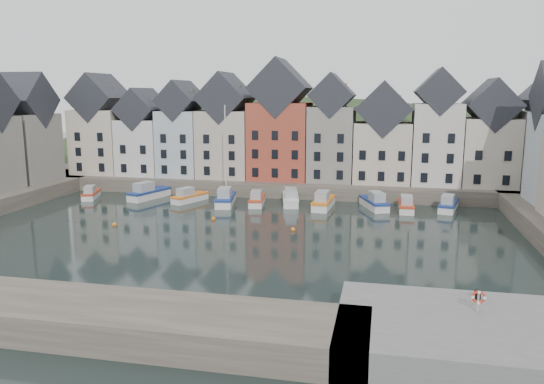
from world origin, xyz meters
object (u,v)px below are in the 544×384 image
(life_ring_post, at_px, (479,298))
(boat_a, at_px, (91,194))
(boat_d, at_px, (225,198))
(mooring_bollard, at_px, (478,295))

(life_ring_post, bearing_deg, boat_a, 142.49)
(boat_d, xyz_separation_m, mooring_bollard, (26.59, -33.15, 1.44))
(mooring_bollard, height_order, life_ring_post, life_ring_post)
(boat_d, xyz_separation_m, life_ring_post, (26.27, -35.16, 1.99))
(boat_a, xyz_separation_m, mooring_bollard, (46.56, -33.48, 1.69))
(mooring_bollard, xyz_separation_m, life_ring_post, (-0.33, -2.01, 0.55))
(boat_d, bearing_deg, mooring_bollard, -61.48)
(boat_a, xyz_separation_m, life_ring_post, (46.24, -35.49, 2.25))
(boat_a, relative_size, mooring_bollard, 10.08)
(boat_d, bearing_deg, boat_a, 168.85)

